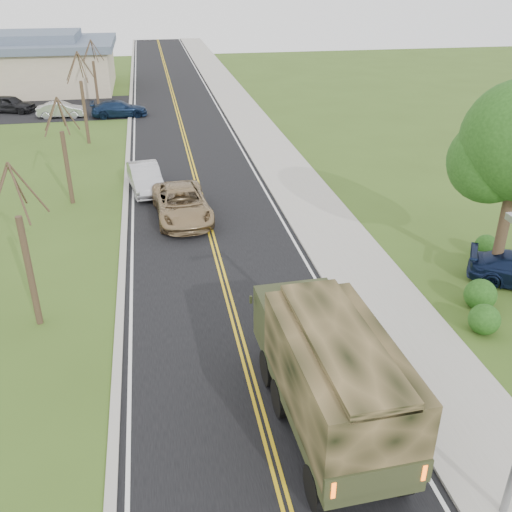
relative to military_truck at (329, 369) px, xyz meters
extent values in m
cube|color=black|center=(-1.69, 36.96, -2.04)|extent=(8.00, 120.00, 0.01)
cube|color=#9E998E|center=(2.46, 36.96, -1.98)|extent=(0.30, 120.00, 0.12)
cube|color=#9E998E|center=(4.21, 36.96, -1.99)|extent=(3.20, 120.00, 0.10)
cube|color=#9E998E|center=(-5.84, 36.96, -1.99)|extent=(0.30, 120.00, 0.10)
cylinder|color=#38281C|center=(9.31, 6.96, 0.48)|extent=(0.44, 0.44, 5.04)
sphere|color=#1C4012|center=(8.51, 7.46, 2.91)|extent=(3.24, 3.24, 3.24)
cylinder|color=#38281C|center=(-8.69, 6.96, 0.06)|extent=(0.24, 0.24, 4.20)
cylinder|color=#38281C|center=(-8.21, 7.09, 3.08)|extent=(1.01, 0.33, 1.90)
cylinder|color=#38281C|center=(-8.65, 7.58, 3.01)|extent=(0.13, 1.29, 1.74)
cylinder|color=#38281C|center=(-8.42, 6.55, 3.08)|extent=(0.58, 0.90, 1.90)
cylinder|color=#38281C|center=(-8.69, 18.96, -0.06)|extent=(0.24, 0.24, 3.96)
cylinder|color=#38281C|center=(-8.24, 19.08, 2.79)|extent=(0.96, 0.32, 1.79)
cylinder|color=#38281C|center=(-8.66, 19.54, 2.72)|extent=(0.12, 1.22, 1.65)
cylinder|color=#38281C|center=(-9.12, 19.13, 2.79)|extent=(0.93, 0.41, 1.79)
cylinder|color=#38281C|center=(-9.05, 18.51, 2.72)|extent=(0.75, 0.99, 1.67)
cylinder|color=#38281C|center=(-8.43, 18.57, 2.79)|extent=(0.55, 0.85, 1.80)
cylinder|color=#38281C|center=(-8.69, 30.96, 0.18)|extent=(0.24, 0.24, 4.44)
cylinder|color=#38281C|center=(-8.18, 31.10, 3.38)|extent=(1.07, 0.35, 2.00)
cylinder|color=#38281C|center=(-8.65, 31.61, 3.30)|extent=(0.13, 1.36, 1.84)
cylinder|color=#38281C|center=(-9.17, 31.15, 3.38)|extent=(1.03, 0.46, 2.00)
cylinder|color=#38281C|center=(-9.10, 30.45, 3.30)|extent=(0.83, 1.10, 1.87)
cylinder|color=#38281C|center=(-8.40, 30.52, 3.38)|extent=(0.61, 0.95, 2.01)
cylinder|color=#38281C|center=(-8.69, 42.96, 0.00)|extent=(0.24, 0.24, 4.08)
cylinder|color=#38281C|center=(-8.22, 43.09, 2.94)|extent=(0.99, 0.33, 1.84)
cylinder|color=#38281C|center=(-8.65, 43.56, 2.86)|extent=(0.13, 1.25, 1.69)
cylinder|color=#38281C|center=(-9.13, 43.13, 2.94)|extent=(0.95, 0.42, 1.85)
cylinder|color=#38281C|center=(-9.06, 42.50, 2.86)|extent=(0.77, 1.02, 1.72)
cylinder|color=#38281C|center=(-8.43, 42.56, 2.94)|extent=(0.57, 0.88, 1.85)
cube|color=tan|center=(-17.69, 52.96, 0.06)|extent=(20.00, 12.00, 4.20)
cube|color=#475466|center=(-17.69, 52.96, 2.46)|extent=(21.00, 13.00, 0.70)
cube|color=#475466|center=(-17.69, 52.96, 3.16)|extent=(14.00, 8.00, 0.90)
cube|color=black|center=(-11.69, 42.96, -2.03)|extent=(18.00, 10.00, 0.02)
cylinder|color=black|center=(-0.96, -2.45, -1.49)|extent=(0.40, 1.13, 1.11)
cylinder|color=black|center=(1.16, -2.36, -1.49)|extent=(0.40, 1.13, 1.11)
cylinder|color=black|center=(-1.10, 0.78, -1.49)|extent=(0.40, 1.13, 1.11)
cylinder|color=black|center=(1.03, 0.87, -1.49)|extent=(0.40, 1.13, 1.11)
cylinder|color=black|center=(-1.15, 2.20, -1.49)|extent=(0.40, 1.13, 1.11)
cylinder|color=black|center=(0.97, 2.29, -1.49)|extent=(0.40, 1.13, 1.11)
cube|color=#31371E|center=(-0.01, 0.22, -0.98)|extent=(2.72, 7.18, 0.35)
cube|color=#31371E|center=(-0.12, 2.80, -0.12)|extent=(2.51, 2.02, 1.42)
cube|color=black|center=(-0.15, 3.71, 0.08)|extent=(2.23, 0.17, 0.71)
cube|color=#31371E|center=(0.03, -0.64, -0.73)|extent=(2.75, 5.46, 0.15)
cube|color=black|center=(0.03, -0.64, 0.33)|extent=(2.75, 5.46, 2.02)
cube|color=black|center=(0.03, -0.64, 1.40)|extent=(1.84, 5.42, 0.25)
cube|color=#31371E|center=(0.14, -3.32, -0.47)|extent=(2.53, 0.23, 0.66)
cube|color=#FF590C|center=(-0.92, -3.42, -0.47)|extent=(0.10, 0.04, 0.46)
cube|color=#FF590C|center=(1.20, -3.33, -0.47)|extent=(0.10, 0.04, 0.46)
imported|color=#937953|center=(-2.90, 15.71, -1.25)|extent=(3.02, 5.88, 1.59)
imported|color=#ACACB1|center=(-4.69, 20.17, -1.28)|extent=(2.23, 4.82, 1.53)
imported|color=black|center=(-16.17, 42.39, -1.31)|extent=(4.65, 3.16, 1.47)
imported|color=#AFB0B4|center=(-11.55, 39.66, -1.39)|extent=(4.06, 1.65, 1.31)
imported|color=#0F1E39|center=(-6.69, 38.96, -1.36)|extent=(4.80, 2.14, 1.37)
camera|label=1|loc=(-4.12, -11.56, 9.55)|focal=40.00mm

